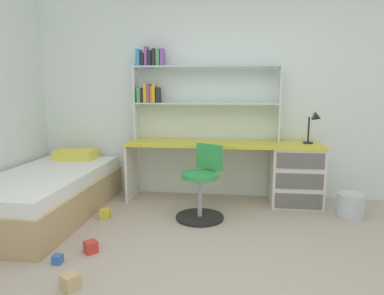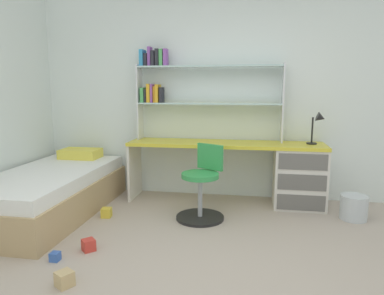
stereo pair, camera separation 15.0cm
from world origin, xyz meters
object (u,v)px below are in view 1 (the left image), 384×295
at_px(desk_lamp, 315,122).
at_px(waste_bin, 350,205).
at_px(toy_block_natural_0, 70,282).
at_px(toy_block_blue_1, 58,259).
at_px(bookshelf_hutch, 183,85).
at_px(desk, 276,170).
at_px(toy_block_red_2, 91,247).
at_px(toy_block_yellow_3, 105,214).
at_px(bed_platform, 46,194).
at_px(swivel_chair, 201,190).

height_order(desk_lamp, waste_bin, desk_lamp).
height_order(toy_block_natural_0, toy_block_blue_1, toy_block_natural_0).
bearing_deg(waste_bin, bookshelf_hutch, 165.30).
distance_m(desk, toy_block_blue_1, 2.62).
height_order(toy_block_red_2, toy_block_yellow_3, toy_block_yellow_3).
xyz_separation_m(bookshelf_hutch, waste_bin, (1.94, -0.51, -1.31)).
bearing_deg(toy_block_natural_0, bookshelf_hutch, 78.51).
xyz_separation_m(desk, desk_lamp, (0.43, 0.01, 0.58)).
xyz_separation_m(desk, toy_block_red_2, (-1.71, -1.55, -0.37)).
bearing_deg(bed_platform, desk, 16.17).
bearing_deg(toy_block_red_2, toy_block_natural_0, -81.04).
bearing_deg(waste_bin, toy_block_natural_0, -143.97).
bearing_deg(swivel_chair, bed_platform, -175.39).
distance_m(desk, toy_block_natural_0, 2.68).
xyz_separation_m(toy_block_blue_1, toy_block_yellow_3, (0.01, 1.01, 0.02)).
bearing_deg(bookshelf_hutch, toy_block_blue_1, -110.87).
bearing_deg(swivel_chair, toy_block_natural_0, -117.27).
bearing_deg(toy_block_yellow_3, toy_block_red_2, -77.40).
height_order(swivel_chair, toy_block_natural_0, swivel_chair).
bearing_deg(toy_block_blue_1, desk_lamp, 37.50).
distance_m(toy_block_blue_1, toy_block_yellow_3, 1.01).
height_order(bookshelf_hutch, desk_lamp, bookshelf_hutch).
height_order(waste_bin, toy_block_blue_1, waste_bin).
distance_m(bed_platform, toy_block_yellow_3, 0.71).
bearing_deg(desk_lamp, toy_block_red_2, -143.82).
bearing_deg(bookshelf_hutch, bed_platform, -147.54).
bearing_deg(swivel_chair, desk, 35.49).
xyz_separation_m(swivel_chair, bed_platform, (-1.71, -0.14, -0.07)).
height_order(desk, toy_block_blue_1, desk).
xyz_separation_m(bed_platform, toy_block_red_2, (0.86, -0.81, -0.20)).
xyz_separation_m(desk_lamp, bed_platform, (-2.99, -0.75, -0.76)).
distance_m(waste_bin, toy_block_red_2, 2.75).
bearing_deg(bookshelf_hutch, desk, -7.23).
height_order(swivel_chair, toy_block_yellow_3, swivel_chair).
height_order(toy_block_natural_0, toy_block_yellow_3, toy_block_natural_0).
height_order(toy_block_blue_1, toy_block_red_2, toy_block_red_2).
distance_m(desk, toy_block_red_2, 2.34).
height_order(desk_lamp, toy_block_red_2, desk_lamp).
bearing_deg(toy_block_blue_1, swivel_chair, 48.10).
xyz_separation_m(toy_block_natural_0, toy_block_yellow_3, (-0.26, 1.34, -0.00)).
distance_m(desk, swivel_chair, 1.05).
relative_size(desk, bookshelf_hutch, 1.30).
height_order(desk_lamp, toy_block_blue_1, desk_lamp).
relative_size(waste_bin, toy_block_blue_1, 3.92).
distance_m(desk, bed_platform, 2.67).
bearing_deg(bookshelf_hutch, desk_lamp, -4.93).
bearing_deg(toy_block_yellow_3, waste_bin, 8.52).
bearing_deg(swivel_chair, toy_block_yellow_3, -171.52).
xyz_separation_m(desk_lamp, toy_block_yellow_3, (-2.31, -0.77, -0.95)).
bearing_deg(bed_platform, bookshelf_hutch, 32.46).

